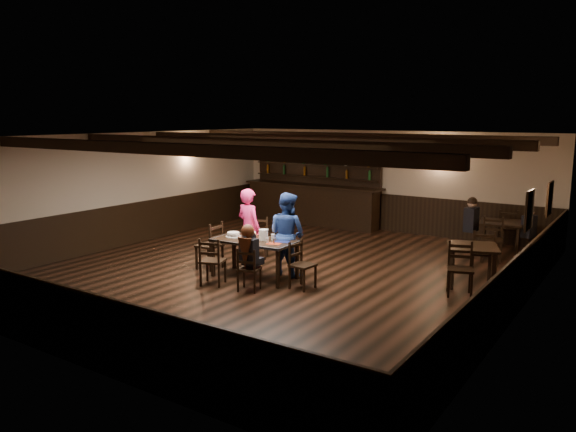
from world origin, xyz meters
The scene contains 25 objects.
ground centered at (0.00, 0.00, 0.00)m, with size 10.00×10.00×0.00m, color black.
room_shell centered at (0.01, 0.04, 1.75)m, with size 9.02×10.02×2.71m.
dining_table centered at (-0.19, -0.67, 0.67)m, with size 1.65×0.88×0.75m.
chair_near_left centered at (-0.54, -1.52, 0.52)m, with size 0.53×0.52×0.90m.
chair_near_right centered at (0.24, -1.43, 0.46)m, with size 0.46×0.44×0.79m.
chair_end_left centered at (-1.27, -0.65, 0.57)m, with size 0.46×0.48×0.97m.
chair_end_right centered at (0.87, -0.72, 0.50)m, with size 0.42×0.44×0.86m.
chair_far_pushed centered at (-1.09, 0.67, 0.52)m, with size 0.55×0.54×0.89m.
woman_pink centered at (-0.71, -0.16, 0.82)m, with size 0.60×0.39×1.65m, color #FF3D85.
man_blue centered at (0.21, -0.13, 0.82)m, with size 0.80×0.62×1.64m, color navy.
seated_person centered at (0.22, -1.38, 0.81)m, with size 0.32×0.48×0.78m.
cake centered at (-0.69, -0.68, 0.79)m, with size 0.30×0.30×0.09m.
plate_stack_a centered at (-0.24, -0.68, 0.83)m, with size 0.16×0.16×0.15m, color white.
plate_stack_b centered at (-0.03, -0.59, 0.86)m, with size 0.18×0.18×0.21m, color white.
tea_light centered at (-0.11, -0.55, 0.78)m, with size 0.05×0.05×0.06m.
salt_shaker centered at (0.19, -0.76, 0.80)m, with size 0.04×0.04×0.10m, color silver.
pepper_shaker centered at (0.29, -0.70, 0.80)m, with size 0.04×0.04×0.09m, color #A5A8AD.
drink_glass centered at (0.12, -0.49, 0.81)m, with size 0.07×0.07×0.12m, color silver.
menu_red centered at (0.31, -0.74, 0.75)m, with size 0.26×0.18×0.00m, color maroon.
menu_blue centered at (0.35, -0.52, 0.75)m, with size 0.28×0.19×0.00m, color #0D1645.
bar_counter centered at (-2.14, 4.72, 0.73)m, with size 4.26×0.70×2.20m.
back_table_a centered at (3.43, 1.16, 0.65)m, with size 1.13×1.13×0.75m.
back_table_b centered at (3.29, 3.90, 0.65)m, with size 1.04×1.04×0.75m.
bg_patron_left centered at (2.65, 3.83, 0.86)m, with size 0.26×0.40×0.80m.
bg_patron_right centered at (3.88, 3.90, 0.81)m, with size 0.29×0.38×0.69m.
Camera 1 is at (6.17, -9.03, 3.09)m, focal length 35.00 mm.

